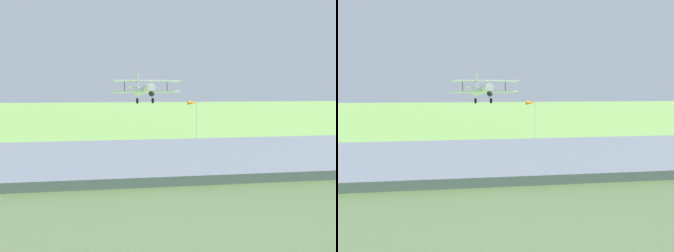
{
  "view_description": "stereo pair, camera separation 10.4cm",
  "coord_description": "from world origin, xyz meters",
  "views": [
    {
      "loc": [
        4.34,
        60.87,
        9.18
      ],
      "look_at": [
        -3.08,
        16.57,
        5.33
      ],
      "focal_mm": 50.68,
      "sensor_mm": 36.0,
      "label": 1
    },
    {
      "loc": [
        4.24,
        60.89,
        9.18
      ],
      "look_at": [
        -3.08,
        16.57,
        5.33
      ],
      "focal_mm": 50.68,
      "sensor_mm": 36.0,
      "label": 2
    }
  ],
  "objects": [
    {
      "name": "ground_plane",
      "position": [
        0.0,
        0.0,
        0.0
      ],
      "size": [
        400.0,
        400.0,
        0.0
      ],
      "primitive_type": "plane",
      "color": "#608C42"
    },
    {
      "name": "hangar",
      "position": [
        -4.44,
        39.3,
        3.04
      ],
      "size": [
        39.56,
        12.46,
        6.07
      ],
      "color": "beige",
      "rests_on": "ground_plane"
    },
    {
      "name": "biplane",
      "position": [
        -2.22,
        4.76,
        8.78
      ],
      "size": [
        8.3,
        7.9,
        3.59
      ],
      "color": "silver"
    },
    {
      "name": "windsock",
      "position": [
        -10.49,
        -5.94,
        6.13
      ],
      "size": [
        1.43,
        0.7,
        7.0
      ],
      "color": "silver",
      "rests_on": "ground_plane"
    }
  ]
}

